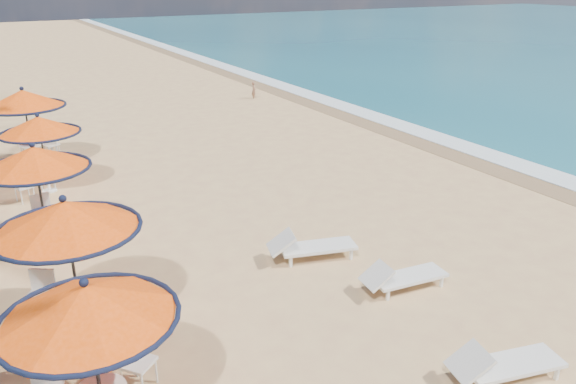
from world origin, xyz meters
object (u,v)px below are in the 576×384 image
object	(u,v)px
station_4	(27,108)
station_1	(67,234)
station_0	(92,321)
lounger_near	(502,364)
station_2	(38,167)
lounger_far	(309,246)
station_3	(39,135)
lounger_mid	(401,276)

from	to	relation	value
station_4	station_1	bearing A→B (deg)	-92.65
station_0	lounger_near	xyz separation A→B (m)	(5.63, -2.03, -1.48)
station_2	lounger_near	size ratio (longest dim) A/B	1.28
station_1	lounger_far	size ratio (longest dim) A/B	1.25
lounger_near	station_1	bearing A→B (deg)	152.54
station_2	station_3	xyz separation A→B (m)	(0.43, 3.74, -0.20)
station_3	lounger_far	bearing A→B (deg)	-58.68
station_3	lounger_far	xyz separation A→B (m)	(4.51, -7.42, -1.39)
station_1	station_0	bearing A→B (deg)	-92.84
station_2	station_4	world-z (taller)	station_4
station_0	station_2	world-z (taller)	station_2
station_1	lounger_mid	bearing A→B (deg)	-16.79
station_0	lounger_near	bearing A→B (deg)	-19.85
station_2	station_3	world-z (taller)	station_2
lounger_near	station_2	bearing A→B (deg)	135.33
station_3	station_4	size ratio (longest dim) A/B	0.88
station_3	station_2	bearing A→B (deg)	-96.63
station_2	lounger_far	xyz separation A→B (m)	(4.95, -3.68, -1.59)
lounger_mid	lounger_far	distance (m)	2.24
station_0	lounger_far	bearing A→B (deg)	29.62
station_0	station_4	xyz separation A→B (m)	(0.62, 13.14, 0.16)
lounger_mid	station_4	bearing A→B (deg)	119.88
station_4	lounger_mid	bearing A→B (deg)	-66.17
station_3	station_4	distance (m)	2.83
station_4	lounger_near	size ratio (longest dim) A/B	1.35
station_1	station_4	xyz separation A→B (m)	(0.49, 10.49, 0.05)
station_0	station_3	xyz separation A→B (m)	(0.60, 10.33, -0.07)
station_2	station_4	size ratio (longest dim) A/B	0.95
station_2	lounger_far	distance (m)	6.37
station_1	lounger_near	bearing A→B (deg)	-40.43
station_3	lounger_near	size ratio (longest dim) A/B	1.19
lounger_near	lounger_far	distance (m)	4.96
station_3	station_4	xyz separation A→B (m)	(0.02, 2.82, 0.23)
lounger_near	lounger_far	xyz separation A→B (m)	(-0.51, 4.94, 0.02)
station_0	station_2	xyz separation A→B (m)	(0.16, 6.59, 0.13)
station_0	lounger_mid	distance (m)	6.28
station_1	station_4	world-z (taller)	station_4
station_0	station_4	size ratio (longest dim) A/B	0.92
lounger_mid	station_3	bearing A→B (deg)	125.96
station_3	lounger_mid	size ratio (longest dim) A/B	1.25
lounger_far	station_1	bearing A→B (deg)	-161.75
station_4	lounger_mid	distance (m)	13.52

